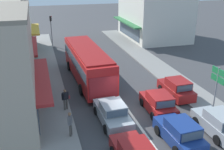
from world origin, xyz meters
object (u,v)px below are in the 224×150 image
object	(u,v)px
city_bus	(87,62)
traffic_light_downstreet	(51,26)
parked_hatchback_kerb_front	(218,123)
parked_hatchback_kerb_second	(176,88)
directional_road_sign	(218,80)
hatchback_adjacent_lane_trail	(180,133)
hatchback_behind_bus_near	(158,103)
pedestrian_with_handbag_near	(65,98)
sedan_queue_far_back	(112,113)
pedestrian_browsing_midblock	(70,123)

from	to	relation	value
city_bus	traffic_light_downstreet	world-z (taller)	traffic_light_downstreet
parked_hatchback_kerb_front	parked_hatchback_kerb_second	world-z (taller)	same
parked_hatchback_kerb_front	directional_road_sign	distance (m)	3.24
hatchback_adjacent_lane_trail	hatchback_behind_bus_near	xyz separation A→B (m)	(0.42, 3.82, 0.00)
parked_hatchback_kerb_second	pedestrian_with_handbag_near	world-z (taller)	pedestrian_with_handbag_near
sedan_queue_far_back	parked_hatchback_kerb_second	xyz separation A→B (m)	(6.24, 2.40, 0.05)
directional_road_sign	hatchback_adjacent_lane_trail	bearing A→B (deg)	-149.27
sedan_queue_far_back	parked_hatchback_kerb_second	distance (m)	6.68
parked_hatchback_kerb_front	city_bus	bearing A→B (deg)	119.92
parked_hatchback_kerb_second	hatchback_behind_bus_near	bearing A→B (deg)	-142.16
hatchback_adjacent_lane_trail	parked_hatchback_kerb_second	bearing A→B (deg)	62.70
city_bus	traffic_light_downstreet	size ratio (longest dim) A/B	2.60
city_bus	hatchback_adjacent_lane_trail	world-z (taller)	city_bus
pedestrian_with_handbag_near	hatchback_adjacent_lane_trail	bearing A→B (deg)	-43.65
pedestrian_with_handbag_near	directional_road_sign	bearing A→B (deg)	-18.11
traffic_light_downstreet	pedestrian_browsing_midblock	bearing A→B (deg)	-91.28
sedan_queue_far_back	parked_hatchback_kerb_front	world-z (taller)	parked_hatchback_kerb_front
traffic_light_downstreet	pedestrian_browsing_midblock	size ratio (longest dim) A/B	2.58
parked_hatchback_kerb_front	pedestrian_browsing_midblock	distance (m)	9.42
hatchback_adjacent_lane_trail	traffic_light_downstreet	xyz separation A→B (m)	(-5.74, 25.06, 2.15)
directional_road_sign	pedestrian_with_handbag_near	xyz separation A→B (m)	(-10.30, 3.37, -1.64)
parked_hatchback_kerb_front	pedestrian_with_handbag_near	distance (m)	10.65
hatchback_adjacent_lane_trail	pedestrian_with_handbag_near	world-z (taller)	pedestrian_with_handbag_near
sedan_queue_far_back	pedestrian_with_handbag_near	world-z (taller)	pedestrian_with_handbag_near
traffic_light_downstreet	hatchback_behind_bus_near	bearing A→B (deg)	-73.84
hatchback_behind_bus_near	traffic_light_downstreet	distance (m)	22.21
hatchback_adjacent_lane_trail	traffic_light_downstreet	world-z (taller)	traffic_light_downstreet
pedestrian_browsing_midblock	pedestrian_with_handbag_near	bearing A→B (deg)	88.13
parked_hatchback_kerb_second	traffic_light_downstreet	world-z (taller)	traffic_light_downstreet
parked_hatchback_kerb_front	parked_hatchback_kerb_second	distance (m)	5.59
hatchback_adjacent_lane_trail	city_bus	bearing A→B (deg)	106.87
parked_hatchback_kerb_front	pedestrian_with_handbag_near	size ratio (longest dim) A/B	2.29
hatchback_adjacent_lane_trail	directional_road_sign	size ratio (longest dim) A/B	1.05
traffic_light_downstreet	directional_road_sign	distance (m)	24.66
city_bus	hatchback_adjacent_lane_trail	distance (m)	11.83
traffic_light_downstreet	pedestrian_with_handbag_near	size ratio (longest dim) A/B	2.58
city_bus	hatchback_adjacent_lane_trail	size ratio (longest dim) A/B	2.90
pedestrian_with_handbag_near	city_bus	bearing A→B (deg)	63.35
sedan_queue_far_back	traffic_light_downstreet	bearing A→B (deg)	96.65
hatchback_behind_bus_near	directional_road_sign	xyz separation A→B (m)	(3.76, -1.34, 1.99)
parked_hatchback_kerb_second	traffic_light_downstreet	bearing A→B (deg)	114.50
hatchback_adjacent_lane_trail	traffic_light_downstreet	size ratio (longest dim) A/B	0.90
pedestrian_browsing_midblock	sedan_queue_far_back	bearing A→B (deg)	19.18
city_bus	hatchback_behind_bus_near	bearing A→B (deg)	-62.76
city_bus	pedestrian_browsing_midblock	bearing A→B (deg)	-107.70
parked_hatchback_kerb_second	hatchback_adjacent_lane_trail	bearing A→B (deg)	-117.30
hatchback_adjacent_lane_trail	pedestrian_browsing_midblock	size ratio (longest dim) A/B	2.31
parked_hatchback_kerb_second	traffic_light_downstreet	distance (m)	21.22
city_bus	hatchback_behind_bus_near	size ratio (longest dim) A/B	2.91
hatchback_behind_bus_near	traffic_light_downstreet	world-z (taller)	traffic_light_downstreet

